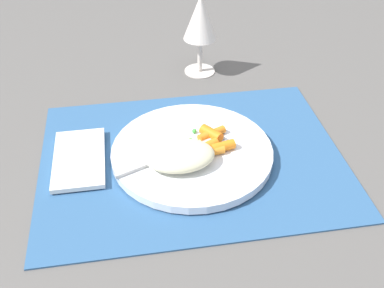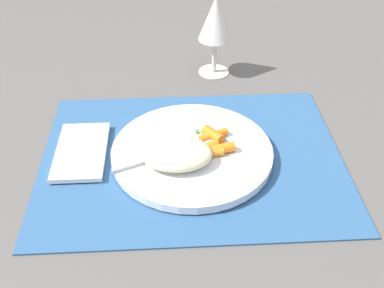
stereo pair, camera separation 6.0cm
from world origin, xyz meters
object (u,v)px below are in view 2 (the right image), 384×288
object	(u,v)px
plate	(192,152)
napkin	(81,151)
fork	(182,150)
carrot_portion	(213,143)
rice_mound	(177,155)
wine_glass	(215,21)

from	to	relation	value
plate	napkin	bearing A→B (deg)	174.65
napkin	fork	bearing A→B (deg)	-8.11
fork	napkin	distance (m)	0.17
carrot_portion	fork	distance (m)	0.05
rice_mound	wine_glass	distance (m)	0.34
wine_glass	napkin	bearing A→B (deg)	-132.55
fork	wine_glass	xyz separation A→B (m)	(0.08, 0.29, 0.09)
rice_mound	napkin	distance (m)	0.17
fork	rice_mound	bearing A→B (deg)	-108.14
carrot_portion	napkin	world-z (taller)	carrot_portion
plate	carrot_portion	xyz separation A→B (m)	(0.03, 0.00, 0.01)
carrot_portion	fork	bearing A→B (deg)	-168.91
wine_glass	napkin	distance (m)	0.38
wine_glass	carrot_portion	bearing A→B (deg)	-95.83
rice_mound	napkin	bearing A→B (deg)	162.63
napkin	wine_glass	bearing A→B (deg)	47.45
plate	wine_glass	world-z (taller)	wine_glass
carrot_portion	napkin	bearing A→B (deg)	176.33
plate	fork	bearing A→B (deg)	-157.61
carrot_portion	fork	xyz separation A→B (m)	(-0.05, -0.01, -0.00)
rice_mound	fork	bearing A→B (deg)	71.86
fork	napkin	xyz separation A→B (m)	(-0.17, 0.02, -0.01)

